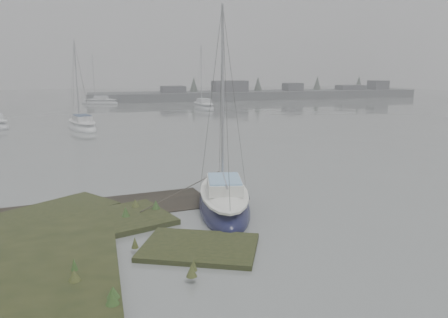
% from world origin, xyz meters
% --- Properties ---
extents(ground, '(160.00, 160.00, 0.00)m').
position_xyz_m(ground, '(0.00, 30.00, 0.00)').
color(ground, slate).
rests_on(ground, ground).
extents(far_shoreline, '(60.00, 8.00, 4.15)m').
position_xyz_m(far_shoreline, '(26.84, 61.90, 0.85)').
color(far_shoreline, '#4C4F51').
rests_on(far_shoreline, ground).
extents(sailboat_main, '(3.21, 6.37, 8.59)m').
position_xyz_m(sailboat_main, '(2.34, 3.13, 0.27)').
color(sailboat_main, black).
rests_on(sailboat_main, ground).
extents(sailboat_white, '(3.69, 6.42, 8.62)m').
position_xyz_m(sailboat_white, '(-3.84, 28.86, 0.27)').
color(sailboat_white, white).
rests_on(sailboat_white, ground).
extents(sailboat_far_b, '(2.58, 6.71, 9.29)m').
position_xyz_m(sailboat_far_b, '(11.48, 45.17, 0.29)').
color(sailboat_far_b, silver).
rests_on(sailboat_far_b, ground).
extents(sailboat_far_c, '(6.04, 3.68, 8.10)m').
position_xyz_m(sailboat_far_c, '(-2.04, 57.74, 0.25)').
color(sailboat_far_c, '#B0B5BA').
rests_on(sailboat_far_c, ground).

